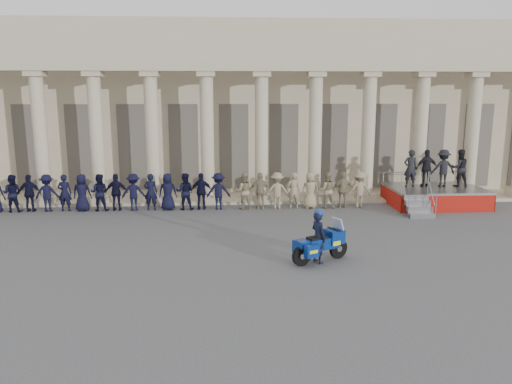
% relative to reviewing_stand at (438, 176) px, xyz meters
% --- Properties ---
extents(ground, '(90.00, 90.00, 0.00)m').
position_rel_reviewing_stand_xyz_m(ground, '(-9.66, -6.93, -1.40)').
color(ground, '#48484B').
rests_on(ground, ground).
extents(building, '(40.00, 12.50, 9.00)m').
position_rel_reviewing_stand_xyz_m(building, '(-9.66, 7.82, 3.12)').
color(building, tan).
rests_on(building, ground).
extents(officer_rank, '(18.29, 0.65, 1.70)m').
position_rel_reviewing_stand_xyz_m(officer_rank, '(-12.27, -0.28, -0.55)').
color(officer_rank, black).
rests_on(officer_rank, ground).
extents(reviewing_stand, '(4.34, 4.14, 2.66)m').
position_rel_reviewing_stand_xyz_m(reviewing_stand, '(0.00, 0.00, 0.00)').
color(reviewing_stand, gray).
rests_on(reviewing_stand, ground).
extents(motorcycle, '(1.94, 1.34, 1.36)m').
position_rel_reviewing_stand_xyz_m(motorcycle, '(-7.05, -7.83, -0.81)').
color(motorcycle, black).
rests_on(motorcycle, ground).
extents(rider, '(0.63, 0.72, 1.75)m').
position_rel_reviewing_stand_xyz_m(rider, '(-7.15, -7.89, -0.53)').
color(rider, black).
rests_on(rider, ground).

